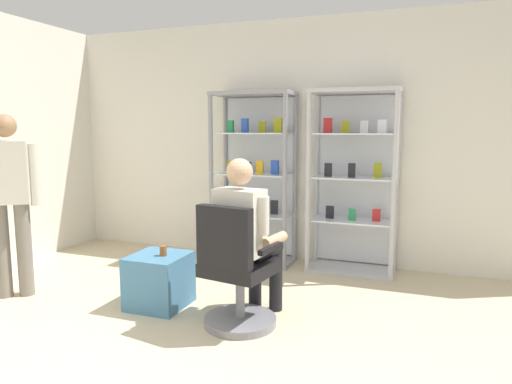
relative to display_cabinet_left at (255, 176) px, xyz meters
The scene contains 8 objects.
back_wall 0.71m from the display_cabinet_left, 23.27° to the left, with size 6.00×0.10×2.70m, color silver.
display_cabinet_left is the anchor object (origin of this frame).
display_cabinet_right 1.10m from the display_cabinet_left, ahead, with size 0.90×0.45×1.90m.
office_chair 1.93m from the display_cabinet_left, 74.16° to the right, with size 0.60×0.56×0.96m.
seated_shopkeeper 1.71m from the display_cabinet_left, 71.77° to the right, with size 0.53×0.61×1.29m.
storage_crate 1.78m from the display_cabinet_left, 99.97° to the right, with size 0.45×0.47×0.45m, color teal.
tea_glass 1.69m from the display_cabinet_left, 98.18° to the right, with size 0.06×0.06×0.08m, color brown.
standing_customer 2.46m from the display_cabinet_left, 131.64° to the right, with size 0.44×0.39×1.63m.
Camera 1 is at (1.26, -2.11, 1.51)m, focal length 32.50 mm.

